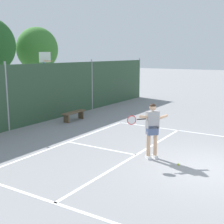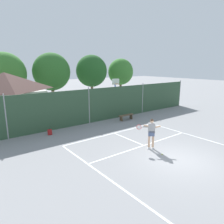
{
  "view_description": "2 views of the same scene",
  "coord_description": "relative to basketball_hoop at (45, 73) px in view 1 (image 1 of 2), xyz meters",
  "views": [
    {
      "loc": [
        -9.03,
        -2.18,
        3.43
      ],
      "look_at": [
        -0.02,
        3.45,
        1.42
      ],
      "focal_mm": 49.2,
      "sensor_mm": 36.0,
      "label": 1
    },
    {
      "loc": [
        -9.05,
        -5.99,
        4.97
      ],
      "look_at": [
        0.27,
        6.13,
        1.46
      ],
      "focal_mm": 33.22,
      "sensor_mm": 36.0,
      "label": 2
    }
  ],
  "objects": [
    {
      "name": "ground_plane",
      "position": [
        -4.39,
        -10.88,
        -2.31
      ],
      "size": [
        120.0,
        120.0,
        0.0
      ],
      "primitive_type": "plane",
      "color": "gray"
    },
    {
      "name": "court_markings",
      "position": [
        -4.39,
        -10.23,
        -2.31
      ],
      "size": [
        8.3,
        11.1,
        0.01
      ],
      "color": "white",
      "rests_on": "ground"
    },
    {
      "name": "chainlink_fence",
      "position": [
        -4.39,
        -1.88,
        -0.82
      ],
      "size": [
        26.09,
        0.09,
        3.12
      ],
      "color": "#2D4C33",
      "rests_on": "ground"
    },
    {
      "name": "basketball_hoop",
      "position": [
        0.0,
        0.0,
        0.0
      ],
      "size": [
        0.9,
        0.67,
        3.55
      ],
      "color": "#284CB2",
      "rests_on": "ground"
    },
    {
      "name": "tennis_player",
      "position": [
        -4.42,
        -8.99,
        -1.2
      ],
      "size": [
        1.16,
        0.95,
        1.85
      ],
      "color": "silver",
      "rests_on": "ground"
    },
    {
      "name": "tennis_ball",
      "position": [
        -4.58,
        -9.99,
        -2.28
      ],
      "size": [
        0.07,
        0.07,
        0.07
      ],
      "primitive_type": "sphere",
      "color": "#CCE033",
      "rests_on": "ground"
    },
    {
      "name": "courtside_bench",
      "position": [
        -1.17,
        -3.07,
        -1.95
      ],
      "size": [
        1.6,
        0.36,
        0.48
      ],
      "color": "brown",
      "rests_on": "ground"
    }
  ]
}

